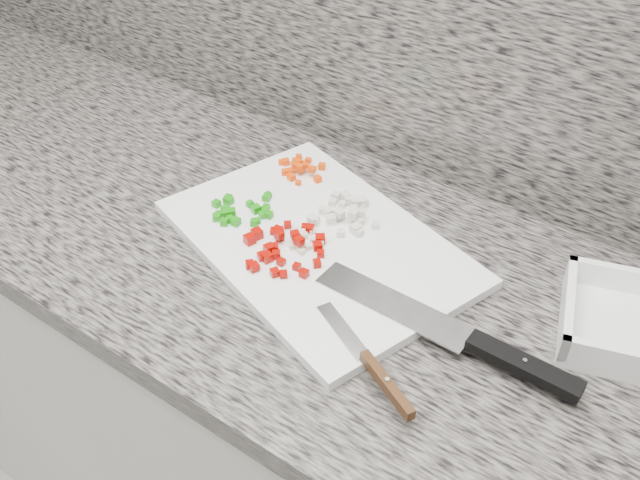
{
  "coord_description": "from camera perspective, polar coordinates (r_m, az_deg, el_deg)",
  "views": [
    {
      "loc": [
        0.48,
        0.76,
        1.62
      ],
      "look_at": [
        -0.0,
        1.44,
        0.94
      ],
      "focal_mm": 40.0,
      "sensor_mm": 36.0,
      "label": 1
    }
  ],
  "objects": [
    {
      "name": "cabinet",
      "position": [
        1.46,
        0.17,
        -15.64
      ],
      "size": [
        3.92,
        0.62,
        0.86
      ],
      "primitive_type": "cube",
      "color": "white",
      "rests_on": "ground"
    },
    {
      "name": "red_pepper_pile",
      "position": [
        1.09,
        -3.05,
        -0.49
      ],
      "size": [
        0.13,
        0.14,
        0.02
      ],
      "color": "#9D0802",
      "rests_on": "cutting_board"
    },
    {
      "name": "backsplash",
      "position": [
        1.17,
        9.17,
        17.78
      ],
      "size": [
        3.92,
        0.02,
        0.6
      ],
      "primitive_type": "cube",
      "color": "slate",
      "rests_on": "countertop"
    },
    {
      "name": "countertop",
      "position": [
        1.12,
        0.22,
        -2.25
      ],
      "size": [
        3.96,
        0.64,
        0.04
      ],
      "primitive_type": "cube",
      "color": "slate",
      "rests_on": "cabinet"
    },
    {
      "name": "garlic_pile",
      "position": [
        1.11,
        -1.26,
        0.09
      ],
      "size": [
        0.06,
        0.06,
        0.01
      ],
      "color": "beige",
      "rests_on": "cutting_board"
    },
    {
      "name": "chef_knife",
      "position": [
        0.97,
        12.36,
        -8.07
      ],
      "size": [
        0.39,
        0.06,
        0.02
      ],
      "rotation": [
        0.0,
        0.0,
        -0.02
      ],
      "color": "#B9BCBF",
      "rests_on": "cutting_board"
    },
    {
      "name": "onion_pile",
      "position": [
        1.16,
        1.81,
        2.25
      ],
      "size": [
        0.11,
        0.11,
        0.02
      ],
      "color": "silver",
      "rests_on": "cutting_board"
    },
    {
      "name": "green_pepper_pile",
      "position": [
        1.17,
        -6.31,
        2.32
      ],
      "size": [
        0.1,
        0.11,
        0.01
      ],
      "color": "#18880C",
      "rests_on": "cutting_board"
    },
    {
      "name": "carrot_pile",
      "position": [
        1.26,
        -1.66,
        5.82
      ],
      "size": [
        0.1,
        0.08,
        0.02
      ],
      "color": "#E93F05",
      "rests_on": "cutting_board"
    },
    {
      "name": "cutting_board",
      "position": [
        1.12,
        -0.24,
        -0.21
      ],
      "size": [
        0.56,
        0.45,
        0.02
      ],
      "primitive_type": "cube",
      "rotation": [
        0.0,
        0.0,
        -0.31
      ],
      "color": "white",
      "rests_on": "countertop"
    },
    {
      "name": "paring_knife",
      "position": [
        0.92,
        4.4,
        -10.31
      ],
      "size": [
        0.21,
        0.11,
        0.02
      ],
      "rotation": [
        0.0,
        0.0,
        -0.46
      ],
      "color": "#B9BCBF",
      "rests_on": "cutting_board"
    }
  ]
}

